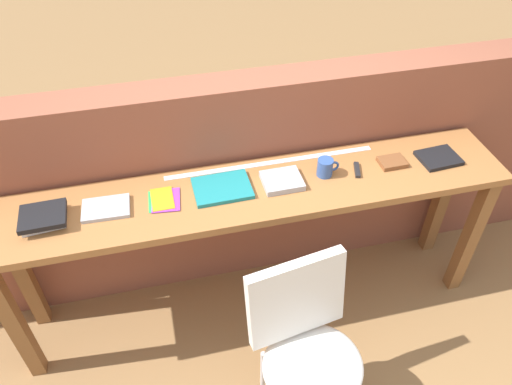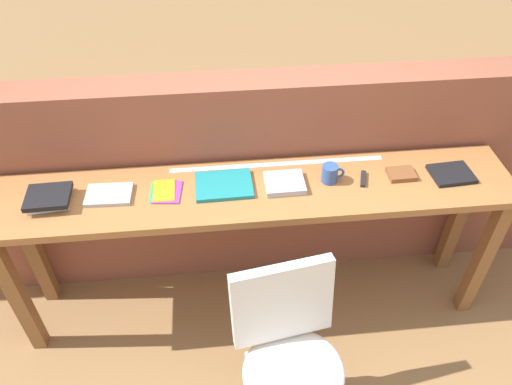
# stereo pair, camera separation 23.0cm
# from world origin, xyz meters

# --- Properties ---
(ground_plane) EXTENTS (40.00, 40.00, 0.00)m
(ground_plane) POSITION_xyz_m (0.00, 0.00, 0.00)
(ground_plane) COLOR olive
(brick_wall_back) EXTENTS (6.00, 0.20, 1.27)m
(brick_wall_back) POSITION_xyz_m (0.00, 0.64, 0.63)
(brick_wall_back) COLOR brown
(brick_wall_back) RESTS_ON ground
(sideboard) EXTENTS (2.50, 0.44, 0.88)m
(sideboard) POSITION_xyz_m (0.00, 0.30, 0.74)
(sideboard) COLOR #996033
(sideboard) RESTS_ON ground
(chair_white_moulded) EXTENTS (0.51, 0.52, 0.89)m
(chair_white_moulded) POSITION_xyz_m (0.08, -0.34, 0.53)
(chair_white_moulded) COLOR silver
(chair_white_moulded) RESTS_ON ground
(book_stack_leftmost) EXTENTS (0.20, 0.18, 0.06)m
(book_stack_leftmost) POSITION_xyz_m (-0.94, 0.30, 0.91)
(book_stack_leftmost) COLOR white
(book_stack_leftmost) RESTS_ON sideboard
(magazine_cycling) EXTENTS (0.21, 0.15, 0.02)m
(magazine_cycling) POSITION_xyz_m (-0.68, 0.32, 0.89)
(magazine_cycling) COLOR #9E9EA3
(magazine_cycling) RESTS_ON sideboard
(pamphlet_pile_colourful) EXTENTS (0.15, 0.17, 0.01)m
(pamphlet_pile_colourful) POSITION_xyz_m (-0.42, 0.32, 0.88)
(pamphlet_pile_colourful) COLOR green
(pamphlet_pile_colourful) RESTS_ON sideboard
(book_open_centre) EXTENTS (0.27, 0.21, 0.02)m
(book_open_centre) POSITION_xyz_m (-0.14, 0.33, 0.89)
(book_open_centre) COLOR #19757A
(book_open_centre) RESTS_ON sideboard
(book_grey_hardcover) EXTENTS (0.19, 0.16, 0.03)m
(book_grey_hardcover) POSITION_xyz_m (0.14, 0.31, 0.90)
(book_grey_hardcover) COLOR #9E9EA3
(book_grey_hardcover) RESTS_ON sideboard
(mug) EXTENTS (0.11, 0.08, 0.09)m
(mug) POSITION_xyz_m (0.36, 0.32, 0.92)
(mug) COLOR #2D4C8C
(mug) RESTS_ON sideboard
(multitool_folded) EXTENTS (0.05, 0.11, 0.02)m
(multitool_folded) POSITION_xyz_m (0.52, 0.31, 0.89)
(multitool_folded) COLOR black
(multitool_folded) RESTS_ON sideboard
(leather_journal_brown) EXTENTS (0.13, 0.10, 0.02)m
(leather_journal_brown) POSITION_xyz_m (0.72, 0.32, 0.89)
(leather_journal_brown) COLOR brown
(leather_journal_brown) RESTS_ON sideboard
(book_repair_rightmost) EXTENTS (0.21, 0.17, 0.02)m
(book_repair_rightmost) POSITION_xyz_m (0.96, 0.30, 0.89)
(book_repair_rightmost) COLOR black
(book_repair_rightmost) RESTS_ON sideboard
(ruler_metal_back_edge) EXTENTS (1.07, 0.03, 0.00)m
(ruler_metal_back_edge) POSITION_xyz_m (0.13, 0.47, 0.88)
(ruler_metal_back_edge) COLOR silver
(ruler_metal_back_edge) RESTS_ON sideboard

